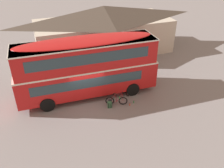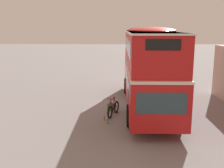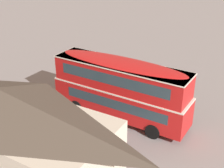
% 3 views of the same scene
% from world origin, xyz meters
% --- Properties ---
extents(ground_plane, '(120.00, 120.00, 0.00)m').
position_xyz_m(ground_plane, '(0.00, 0.00, 0.00)').
color(ground_plane, gray).
extents(double_decker_bus, '(10.82, 2.74, 4.79)m').
position_xyz_m(double_decker_bus, '(0.34, 0.78, 2.65)').
color(double_decker_bus, black).
rests_on(double_decker_bus, ground).
extents(touring_bicycle, '(1.61, 0.70, 1.05)m').
position_xyz_m(touring_bicycle, '(1.94, -1.25, 0.37)').
color(touring_bicycle, black).
rests_on(touring_bicycle, ground).
extents(backpack_on_ground, '(0.35, 0.32, 0.55)m').
position_xyz_m(backpack_on_ground, '(1.39, -1.44, 0.28)').
color(backpack_on_ground, '#386642').
rests_on(backpack_on_ground, ground).
extents(water_bottle_green_metal, '(0.07, 0.07, 0.24)m').
position_xyz_m(water_bottle_green_metal, '(3.32, -1.52, 0.11)').
color(water_bottle_green_metal, green).
rests_on(water_bottle_green_metal, ground).
extents(water_bottle_red_squeeze, '(0.07, 0.07, 0.22)m').
position_xyz_m(water_bottle_red_squeeze, '(2.92, -1.71, 0.10)').
color(water_bottle_red_squeeze, '#D84C33').
rests_on(water_bottle_red_squeeze, ground).
extents(pub_building, '(14.80, 6.23, 5.02)m').
position_xyz_m(pub_building, '(4.12, 8.78, 2.56)').
color(pub_building, beige).
rests_on(pub_building, ground).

